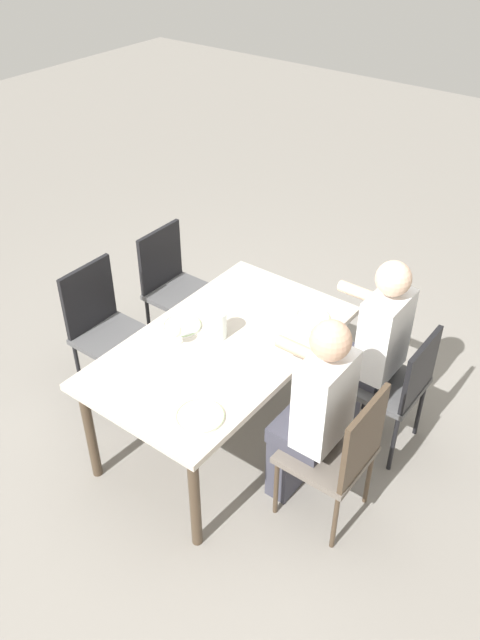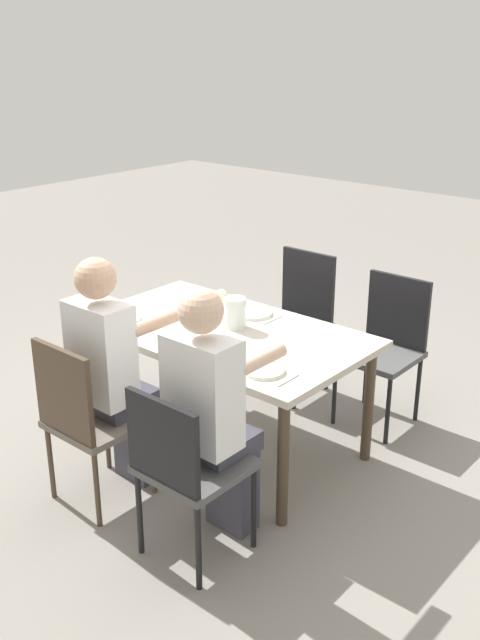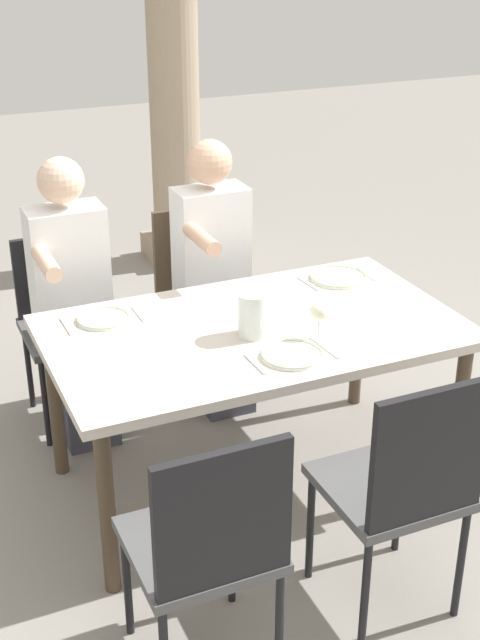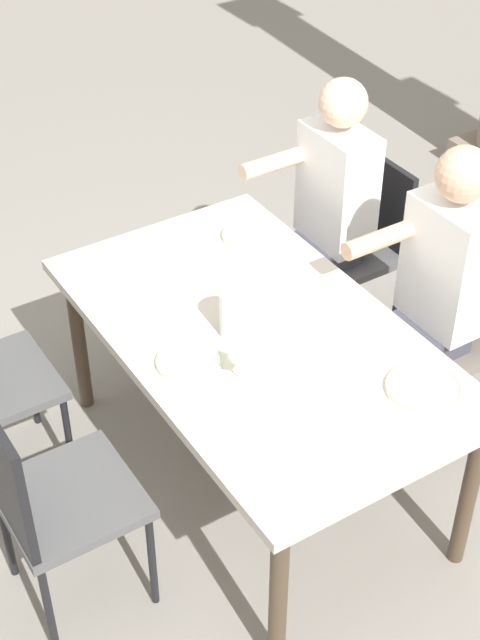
% 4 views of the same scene
% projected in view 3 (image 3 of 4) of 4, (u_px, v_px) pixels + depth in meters
% --- Properties ---
extents(ground_plane, '(16.00, 16.00, 0.00)m').
position_uv_depth(ground_plane, '(253.00, 480.00, 3.78)').
color(ground_plane, gray).
extents(dining_table, '(1.65, 0.96, 0.74)m').
position_uv_depth(dining_table, '(254.00, 342.00, 3.50)').
color(dining_table, beige).
rests_on(dining_table, ground).
extents(chair_west_north, '(0.44, 0.44, 0.88)m').
position_uv_depth(chair_west_north, '(67.00, 315.00, 4.10)').
color(chair_west_north, '#4F4F50').
rests_on(chair_west_north, ground).
extents(chair_west_south, '(0.44, 0.44, 0.93)m').
position_uv_depth(chair_west_south, '(209.00, 542.00, 2.60)').
color(chair_west_south, '#4F4F50').
rests_on(chair_west_south, ground).
extents(chair_mid_north, '(0.44, 0.44, 0.92)m').
position_uv_depth(chair_mid_north, '(202.00, 290.00, 4.36)').
color(chair_mid_north, '#6A6158').
rests_on(chair_mid_north, ground).
extents(chair_mid_south, '(0.44, 0.44, 0.96)m').
position_uv_depth(chair_mid_south, '(404.00, 482.00, 2.85)').
color(chair_mid_south, '#4F4F50').
rests_on(chair_mid_south, ground).
extents(diner_woman_green, '(0.35, 0.49, 1.31)m').
position_uv_depth(diner_woman_green, '(73.00, 295.00, 3.86)').
color(diner_woman_green, '#3F3F4C').
rests_on(diner_woman_green, ground).
extents(diner_man_white, '(0.35, 0.49, 1.31)m').
position_uv_depth(diner_man_white, '(216.00, 269.00, 4.12)').
color(diner_man_white, '#3F3F4C').
rests_on(diner_man_white, ground).
extents(stone_column_centre, '(0.43, 0.43, 3.05)m').
position_uv_depth(stone_column_centre, '(172.00, 39.00, 5.56)').
color(stone_column_centre, tan).
rests_on(stone_column_centre, ground).
extents(plate_0, '(0.21, 0.21, 0.02)m').
position_uv_depth(plate_0, '(103.00, 319.00, 3.51)').
color(plate_0, white).
rests_on(plate_0, dining_table).
extents(fork_0, '(0.02, 0.17, 0.01)m').
position_uv_depth(fork_0, '(67.00, 326.00, 3.46)').
color(fork_0, silver).
rests_on(fork_0, dining_table).
extents(spoon_0, '(0.02, 0.17, 0.01)m').
position_uv_depth(spoon_0, '(139.00, 314.00, 3.57)').
color(spoon_0, silver).
rests_on(spoon_0, dining_table).
extents(plate_1, '(0.23, 0.23, 0.02)m').
position_uv_depth(plate_1, '(292.00, 355.00, 3.23)').
color(plate_1, white).
rests_on(plate_1, dining_table).
extents(wine_glass_1, '(0.08, 0.08, 0.15)m').
position_uv_depth(wine_glass_1, '(319.00, 313.00, 3.33)').
color(wine_glass_1, white).
rests_on(wine_glass_1, dining_table).
extents(fork_1, '(0.02, 0.17, 0.01)m').
position_uv_depth(fork_1, '(255.00, 364.00, 3.17)').
color(fork_1, silver).
rests_on(fork_1, dining_table).
extents(spoon_1, '(0.03, 0.17, 0.01)m').
position_uv_depth(spoon_1, '(327.00, 349.00, 3.28)').
color(spoon_1, silver).
rests_on(spoon_1, dining_table).
extents(plate_2, '(0.25, 0.25, 0.02)m').
position_uv_depth(plate_2, '(338.00, 277.00, 3.91)').
color(plate_2, white).
rests_on(plate_2, dining_table).
extents(fork_2, '(0.03, 0.17, 0.01)m').
position_uv_depth(fork_2, '(309.00, 284.00, 3.86)').
color(fork_2, silver).
rests_on(fork_2, dining_table).
extents(spoon_2, '(0.03, 0.17, 0.01)m').
position_uv_depth(spoon_2, '(367.00, 273.00, 3.96)').
color(spoon_2, silver).
rests_on(spoon_2, dining_table).
extents(water_pitcher, '(0.12, 0.12, 0.18)m').
position_uv_depth(water_pitcher, '(254.00, 317.00, 3.36)').
color(water_pitcher, white).
rests_on(water_pitcher, dining_table).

